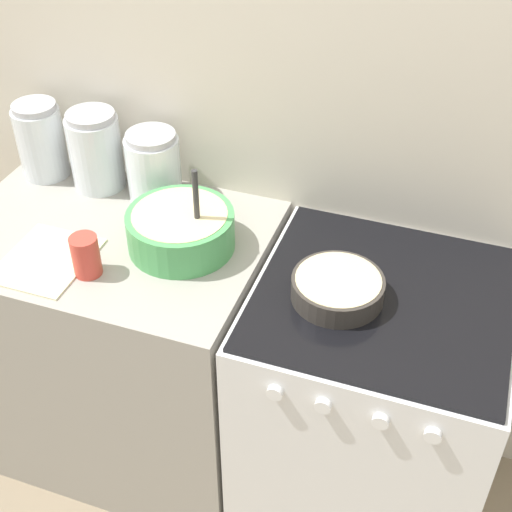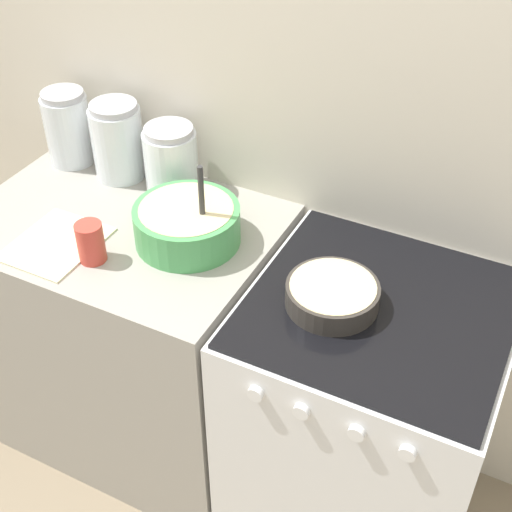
{
  "view_description": "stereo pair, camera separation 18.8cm",
  "coord_description": "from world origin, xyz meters",
  "px_view_note": "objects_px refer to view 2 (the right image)",
  "views": [
    {
      "loc": [
        0.5,
        -1.07,
        2.14
      ],
      "look_at": [
        0.01,
        0.31,
        0.96
      ],
      "focal_mm": 50.0,
      "sensor_mm": 36.0,
      "label": 1
    },
    {
      "loc": [
        0.67,
        -1.0,
        2.14
      ],
      "look_at": [
        0.01,
        0.31,
        0.96
      ],
      "focal_mm": 50.0,
      "sensor_mm": 36.0,
      "label": 2
    }
  ],
  "objects_px": {
    "storage_jar_left": "(69,132)",
    "tin_can": "(91,242)",
    "storage_jar_middle": "(118,145)",
    "stove": "(364,420)",
    "storage_jar_right": "(171,164)",
    "baking_pan": "(332,294)",
    "mixing_bowl": "(187,222)"
  },
  "relations": [
    {
      "from": "stove",
      "to": "tin_can",
      "type": "xyz_separation_m",
      "value": [
        -0.77,
        -0.17,
        0.51
      ]
    },
    {
      "from": "mixing_bowl",
      "to": "storage_jar_middle",
      "type": "height_order",
      "value": "mixing_bowl"
    },
    {
      "from": "stove",
      "to": "mixing_bowl",
      "type": "bearing_deg",
      "value": 178.14
    },
    {
      "from": "storage_jar_middle",
      "to": "storage_jar_right",
      "type": "bearing_deg",
      "value": -0.0
    },
    {
      "from": "mixing_bowl",
      "to": "baking_pan",
      "type": "xyz_separation_m",
      "value": [
        0.46,
        -0.07,
        -0.03
      ]
    },
    {
      "from": "stove",
      "to": "mixing_bowl",
      "type": "xyz_separation_m",
      "value": [
        -0.58,
        0.02,
        0.52
      ]
    },
    {
      "from": "storage_jar_middle",
      "to": "mixing_bowl",
      "type": "bearing_deg",
      "value": -29.03
    },
    {
      "from": "tin_can",
      "to": "storage_jar_middle",
      "type": "bearing_deg",
      "value": 114.92
    },
    {
      "from": "storage_jar_left",
      "to": "tin_can",
      "type": "bearing_deg",
      "value": -46.38
    },
    {
      "from": "mixing_bowl",
      "to": "storage_jar_right",
      "type": "bearing_deg",
      "value": 130.85
    },
    {
      "from": "stove",
      "to": "storage_jar_middle",
      "type": "distance_m",
      "value": 1.13
    },
    {
      "from": "baking_pan",
      "to": "tin_can",
      "type": "bearing_deg",
      "value": -169.22
    },
    {
      "from": "storage_jar_left",
      "to": "storage_jar_middle",
      "type": "relative_size",
      "value": 0.99
    },
    {
      "from": "storage_jar_left",
      "to": "mixing_bowl",
      "type": "bearing_deg",
      "value": -20.06
    },
    {
      "from": "storage_jar_middle",
      "to": "tin_can",
      "type": "bearing_deg",
      "value": -65.08
    },
    {
      "from": "mixing_bowl",
      "to": "storage_jar_left",
      "type": "bearing_deg",
      "value": 159.94
    },
    {
      "from": "baking_pan",
      "to": "tin_can",
      "type": "xyz_separation_m",
      "value": [
        -0.65,
        -0.12,
        0.02
      ]
    },
    {
      "from": "baking_pan",
      "to": "tin_can",
      "type": "distance_m",
      "value": 0.66
    },
    {
      "from": "mixing_bowl",
      "to": "storage_jar_right",
      "type": "xyz_separation_m",
      "value": [
        -0.18,
        0.21,
        0.03
      ]
    },
    {
      "from": "storage_jar_left",
      "to": "storage_jar_right",
      "type": "bearing_deg",
      "value": 0.0
    },
    {
      "from": "storage_jar_middle",
      "to": "storage_jar_left",
      "type": "bearing_deg",
      "value": -180.0
    },
    {
      "from": "baking_pan",
      "to": "storage_jar_right",
      "type": "height_order",
      "value": "storage_jar_right"
    },
    {
      "from": "storage_jar_middle",
      "to": "tin_can",
      "type": "height_order",
      "value": "storage_jar_middle"
    },
    {
      "from": "stove",
      "to": "storage_jar_right",
      "type": "xyz_separation_m",
      "value": [
        -0.76,
        0.23,
        0.55
      ]
    },
    {
      "from": "storage_jar_middle",
      "to": "tin_can",
      "type": "relative_size",
      "value": 2.13
    },
    {
      "from": "storage_jar_right",
      "to": "baking_pan",
      "type": "bearing_deg",
      "value": -23.01
    },
    {
      "from": "stove",
      "to": "mixing_bowl",
      "type": "distance_m",
      "value": 0.78
    },
    {
      "from": "baking_pan",
      "to": "storage_jar_right",
      "type": "bearing_deg",
      "value": 156.99
    },
    {
      "from": "storage_jar_left",
      "to": "storage_jar_right",
      "type": "xyz_separation_m",
      "value": [
        0.39,
        0.0,
        -0.01
      ]
    },
    {
      "from": "storage_jar_middle",
      "to": "storage_jar_right",
      "type": "xyz_separation_m",
      "value": [
        0.19,
        -0.0,
        -0.01
      ]
    },
    {
      "from": "stove",
      "to": "baking_pan",
      "type": "distance_m",
      "value": 0.5
    },
    {
      "from": "tin_can",
      "to": "storage_jar_left",
      "type": "bearing_deg",
      "value": 133.62
    }
  ]
}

